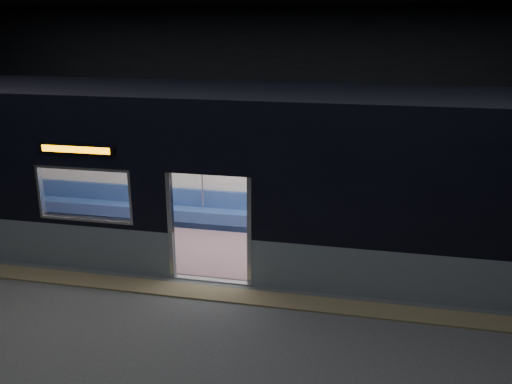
% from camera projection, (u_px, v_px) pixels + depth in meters
% --- Properties ---
extents(station_floor, '(24.00, 14.00, 0.01)m').
position_uv_depth(station_floor, '(193.00, 309.00, 9.06)').
color(station_floor, '#47494C').
rests_on(station_floor, ground).
extents(station_envelope, '(24.00, 14.00, 5.00)m').
position_uv_depth(station_envelope, '(184.00, 87.00, 7.95)').
color(station_envelope, black).
rests_on(station_envelope, station_floor).
extents(tactile_strip, '(22.80, 0.50, 0.03)m').
position_uv_depth(tactile_strip, '(203.00, 292.00, 9.56)').
color(tactile_strip, '#8C7F59').
rests_on(tactile_strip, station_floor).
extents(metro_car, '(18.00, 3.04, 3.35)m').
position_uv_depth(metro_car, '(230.00, 164.00, 10.87)').
color(metro_car, gray).
rests_on(metro_car, station_floor).
extents(passenger, '(0.41, 0.66, 1.30)m').
position_uv_depth(passenger, '(468.00, 215.00, 11.17)').
color(passenger, black).
rests_on(passenger, metro_car).
extents(handbag, '(0.32, 0.30, 0.13)m').
position_uv_depth(handbag, '(472.00, 224.00, 11.00)').
color(handbag, black).
rests_on(handbag, passenger).
extents(transit_map, '(1.05, 0.03, 0.68)m').
position_uv_depth(transit_map, '(480.00, 178.00, 11.20)').
color(transit_map, white).
rests_on(transit_map, metro_car).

